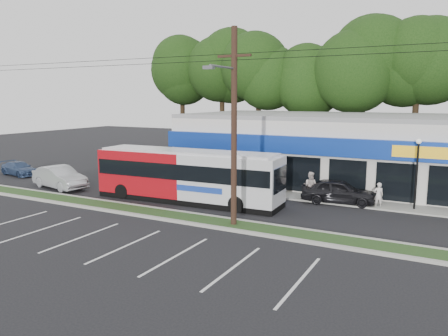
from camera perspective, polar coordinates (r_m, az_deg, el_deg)
name	(u,v)px	position (r m, az deg, el deg)	size (l,w,h in m)	color
ground	(175,223)	(23.46, -6.46, -7.18)	(120.00, 120.00, 0.00)	black
grass_strip	(185,218)	(24.24, -5.12, -6.48)	(40.00, 1.60, 0.12)	#223D19
curb_south	(176,221)	(23.56, -6.26, -6.93)	(40.00, 0.25, 0.14)	#9E9E93
curb_north	(193,214)	(24.93, -4.06, -6.00)	(40.00, 0.25, 0.14)	#9E9E93
sidewalk	(315,198)	(29.36, 11.84, -3.89)	(32.00, 2.20, 0.10)	#9E9E93
strip_mall	(348,149)	(35.44, 15.87, 2.45)	(25.00, 12.55, 5.30)	beige
utility_pole	(230,121)	(21.89, 0.84, 6.11)	(50.00, 2.77, 10.00)	black
lamp_post	(417,166)	(27.68, 23.91, 0.25)	(0.30, 0.30, 4.25)	black
tree_line	(358,79)	(45.44, 17.05, 11.09)	(46.76, 6.76, 11.83)	black
metrobus	(187,175)	(27.83, -4.80, -0.86)	(12.41, 3.16, 3.31)	#A20C14
car_dark	(338,191)	(28.34, 14.72, -2.96)	(1.83, 4.55, 1.55)	black
car_silver	(60,177)	(34.14, -20.66, -1.15)	(1.73, 4.95, 1.63)	#9FA2A6
car_blue	(19,169)	(41.29, -25.18, -0.06)	(1.63, 4.01, 1.16)	navy
pedestrian_a	(378,195)	(27.92, 19.52, -3.37)	(0.57, 0.37, 1.56)	silver
pedestrian_b	(310,186)	(28.76, 11.19, -2.33)	(0.91, 0.71, 1.88)	beige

